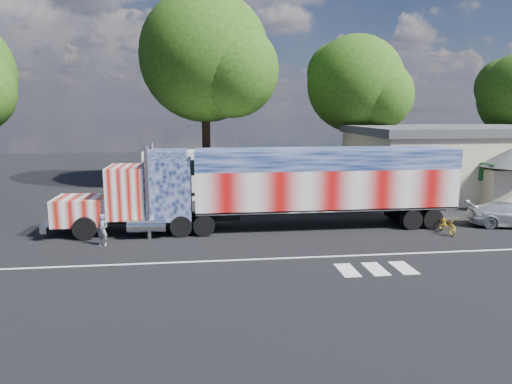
{
  "coord_description": "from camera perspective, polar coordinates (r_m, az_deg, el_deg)",
  "views": [
    {
      "loc": [
        -3.0,
        -21.88,
        6.4
      ],
      "look_at": [
        0.0,
        3.0,
        1.9
      ],
      "focal_mm": 32.0,
      "sensor_mm": 36.0,
      "label": 1
    }
  ],
  "objects": [
    {
      "name": "ground",
      "position": [
        22.99,
        0.9,
        -5.98
      ],
      "size": [
        100.0,
        100.0,
        0.0
      ],
      "primitive_type": "plane",
      "color": "black"
    },
    {
      "name": "hall_building",
      "position": [
        40.14,
        28.05,
        3.58
      ],
      "size": [
        22.4,
        12.8,
        5.2
      ],
      "color": "#C7B795",
      "rests_on": "ground"
    },
    {
      "name": "tree_n_mid",
      "position": [
        39.15,
        -6.16,
        16.39
      ],
      "size": [
        11.21,
        10.68,
        16.08
      ],
      "color": "black",
      "rests_on": "ground"
    },
    {
      "name": "semi_truck",
      "position": [
        24.8,
        2.59,
        0.89
      ],
      "size": [
        21.87,
        3.45,
        4.66
      ],
      "color": "black",
      "rests_on": "ground"
    },
    {
      "name": "parked_car",
      "position": [
        29.1,
        29.24,
        -2.49
      ],
      "size": [
        4.95,
        3.05,
        1.34
      ],
      "primitive_type": "imported",
      "rotation": [
        0.0,
        0.0,
        1.3
      ],
      "color": "#B4B7BA",
      "rests_on": "ground"
    },
    {
      "name": "coach_bus",
      "position": [
        34.07,
        -3.72,
        2.42
      ],
      "size": [
        12.0,
        2.79,
        3.49
      ],
      "color": "white",
      "rests_on": "ground"
    },
    {
      "name": "tree_ne_a",
      "position": [
        41.45,
        12.54,
        12.97
      ],
      "size": [
        8.75,
        8.33,
        12.82
      ],
      "color": "black",
      "rests_on": "ground"
    },
    {
      "name": "bicycle",
      "position": [
        26.1,
        22.81,
        -3.74
      ],
      "size": [
        0.76,
        1.88,
        0.97
      ],
      "primitive_type": "imported",
      "rotation": [
        0.0,
        0.0,
        -0.07
      ],
      "color": "gold",
      "rests_on": "ground"
    },
    {
      "name": "woman",
      "position": [
        23.08,
        -18.64,
        -4.51
      ],
      "size": [
        0.65,
        0.56,
        1.52
      ],
      "primitive_type": "imported",
      "rotation": [
        0.0,
        0.0,
        -0.43
      ],
      "color": "slate",
      "rests_on": "ground"
    },
    {
      "name": "lane_markings",
      "position": [
        19.77,
        7.38,
        -8.78
      ],
      "size": [
        30.0,
        2.67,
        0.01
      ],
      "color": "silver",
      "rests_on": "ground"
    }
  ]
}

